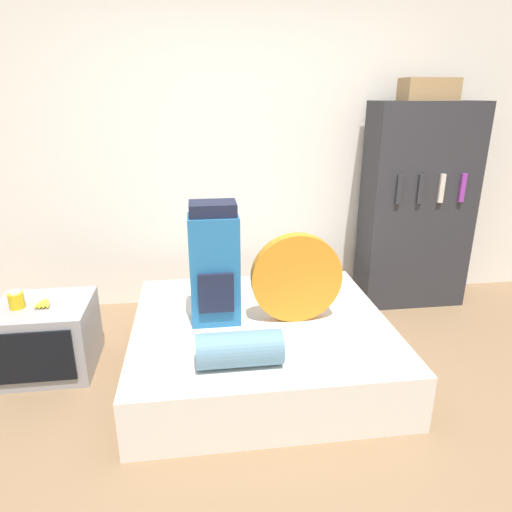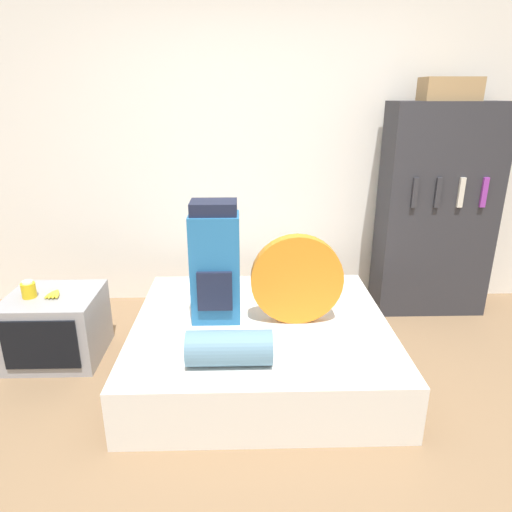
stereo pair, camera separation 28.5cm
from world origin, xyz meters
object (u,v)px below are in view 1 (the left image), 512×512
object	(u,v)px
canister	(16,300)
backpack	(215,265)
bookshelf	(417,207)
television	(47,337)
sleeping_roll	(239,349)
tent_bag	(296,278)
cardboard_box	(429,89)

from	to	relation	value
canister	backpack	bearing A→B (deg)	-4.86
bookshelf	backpack	bearing A→B (deg)	-154.08
television	sleeping_roll	bearing A→B (deg)	-29.00
television	canister	xyz separation A→B (m)	(-0.13, -0.03, 0.29)
backpack	tent_bag	world-z (taller)	backpack
sleeping_roll	cardboard_box	size ratio (longest dim) A/B	1.13
sleeping_roll	television	xyz separation A→B (m)	(-1.23, 0.68, -0.22)
sleeping_roll	cardboard_box	bearing A→B (deg)	40.37
backpack	canister	xyz separation A→B (m)	(-1.26, 0.11, -0.21)
cardboard_box	backpack	bearing A→B (deg)	-154.16
tent_bag	television	world-z (taller)	tent_bag
television	canister	size ratio (longest dim) A/B	5.15
cardboard_box	sleeping_roll	bearing A→B (deg)	-139.63
tent_bag	television	bearing A→B (deg)	173.44
backpack	television	distance (m)	1.24
sleeping_roll	television	bearing A→B (deg)	151.00
sleeping_roll	television	world-z (taller)	sleeping_roll
tent_bag	cardboard_box	distance (m)	1.89
television	tent_bag	bearing A→B (deg)	-6.56
backpack	cardboard_box	world-z (taller)	cardboard_box
tent_bag	cardboard_box	world-z (taller)	cardboard_box
tent_bag	sleeping_roll	distance (m)	0.67
backpack	cardboard_box	xyz separation A→B (m)	(1.73, 0.84, 1.06)
backpack	television	xyz separation A→B (m)	(-1.13, 0.13, -0.50)
bookshelf	cardboard_box	size ratio (longest dim) A/B	4.10
sleeping_roll	canister	world-z (taller)	canister
television	backpack	bearing A→B (deg)	-6.75
tent_bag	television	size ratio (longest dim) A/B	0.98
bookshelf	tent_bag	bearing A→B (deg)	-143.66
canister	tent_bag	bearing A→B (deg)	-5.24
television	canister	bearing A→B (deg)	-168.94
tent_bag	television	distance (m)	1.71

